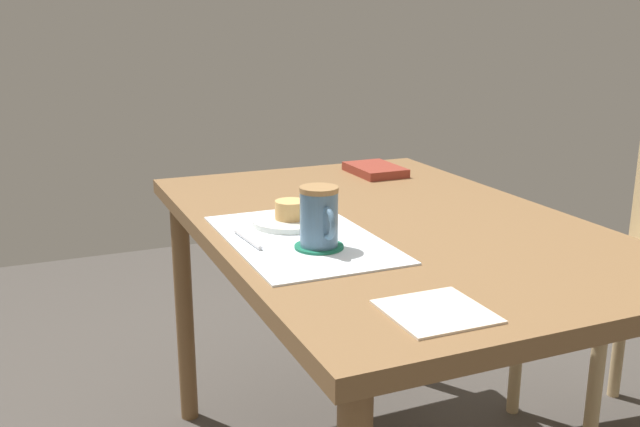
% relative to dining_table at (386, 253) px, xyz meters
% --- Properties ---
extents(dining_table, '(1.22, 0.80, 0.71)m').
position_rel_dining_table_xyz_m(dining_table, '(0.00, 0.00, 0.00)').
color(dining_table, brown).
rests_on(dining_table, ground_plane).
extents(placemat, '(0.45, 0.28, 0.00)m').
position_rel_dining_table_xyz_m(placemat, '(0.06, -0.23, 0.08)').
color(placemat, white).
rests_on(placemat, dining_table).
extents(pastry_plate, '(0.17, 0.17, 0.01)m').
position_rel_dining_table_xyz_m(pastry_plate, '(-0.04, -0.21, 0.09)').
color(pastry_plate, silver).
rests_on(pastry_plate, placemat).
extents(pastry, '(0.07, 0.07, 0.04)m').
position_rel_dining_table_xyz_m(pastry, '(-0.04, -0.21, 0.11)').
color(pastry, '#E0A860').
rests_on(pastry, pastry_plate).
extents(coffee_coaster, '(0.09, 0.09, 0.00)m').
position_rel_dining_table_xyz_m(coffee_coaster, '(0.13, -0.22, 0.08)').
color(coffee_coaster, '#196B4C').
rests_on(coffee_coaster, placemat).
extents(coffee_mug, '(0.11, 0.07, 0.11)m').
position_rel_dining_table_xyz_m(coffee_mug, '(0.14, -0.22, 0.14)').
color(coffee_mug, slate).
rests_on(coffee_mug, coffee_coaster).
extents(teaspoon, '(0.13, 0.02, 0.01)m').
position_rel_dining_table_xyz_m(teaspoon, '(0.04, -0.33, 0.08)').
color(teaspoon, silver).
rests_on(teaspoon, placemat).
extents(paper_napkin, '(0.15, 0.15, 0.00)m').
position_rel_dining_table_xyz_m(paper_napkin, '(0.48, -0.18, 0.08)').
color(paper_napkin, silver).
rests_on(paper_napkin, dining_table).
extents(small_book, '(0.18, 0.13, 0.02)m').
position_rel_dining_table_xyz_m(small_book, '(-0.44, 0.20, 0.09)').
color(small_book, maroon).
rests_on(small_book, dining_table).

